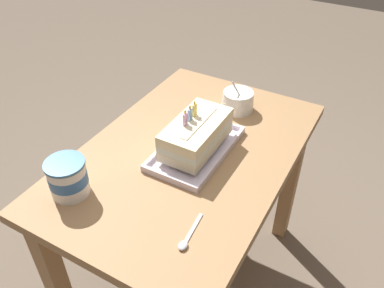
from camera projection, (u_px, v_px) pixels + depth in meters
ground_plane at (189, 276)px, 1.77m from camera, size 8.00×8.00×0.00m
dining_table at (188, 178)px, 1.40m from camera, size 1.01×0.66×0.72m
foil_tray at (196, 149)px, 1.32m from camera, size 0.35×0.20×0.02m
birthday_cake at (196, 134)px, 1.28m from camera, size 0.26×0.14×0.15m
bowl_stack at (238, 101)px, 1.50m from camera, size 0.12×0.12×0.13m
ice_cream_tub at (68, 178)px, 1.13m from camera, size 0.12×0.12×0.12m
serving_spoon_near_tray at (186, 241)px, 1.02m from camera, size 0.14×0.03×0.01m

